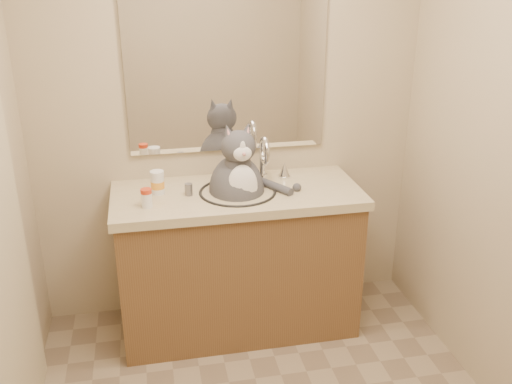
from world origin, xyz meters
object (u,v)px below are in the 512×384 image
grey_canister (189,189)px  pill_bottle_redcap (147,198)px  cat (238,186)px  pill_bottle_orange (158,183)px

grey_canister → pill_bottle_redcap: bearing=-152.6°
cat → pill_bottle_orange: bearing=165.8°
cat → pill_bottle_orange: (-0.42, 0.06, 0.03)m
cat → pill_bottle_orange: cat is taller
pill_bottle_redcap → pill_bottle_orange: bearing=70.3°
pill_bottle_redcap → grey_canister: (0.22, 0.11, -0.02)m
pill_bottle_redcap → pill_bottle_orange: pill_bottle_orange is taller
pill_bottle_orange → pill_bottle_redcap: bearing=-109.7°
pill_bottle_orange → cat: bearing=-7.7°
cat → grey_canister: (-0.26, -0.00, 0.00)m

